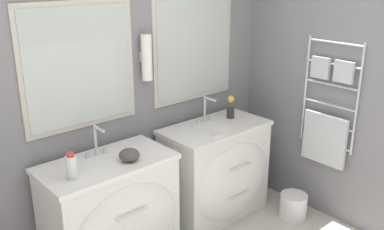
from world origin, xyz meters
name	(u,v)px	position (x,y,z in m)	size (l,w,h in m)	color
wall_back	(100,88)	(0.02, 1.64, 1.31)	(5.00, 0.17, 2.60)	slate
wall_right	(331,76)	(1.73, 0.73, 1.29)	(0.13, 3.42, 2.60)	slate
vanity_left	(113,215)	(-0.15, 1.29, 0.44)	(0.96, 0.58, 0.87)	white
vanity_right	(217,171)	(0.93, 1.29, 0.44)	(0.96, 0.58, 0.87)	white
faucet_left	(97,141)	(-0.15, 1.44, 0.99)	(0.17, 0.14, 0.23)	silver
faucet_right	(206,110)	(0.93, 1.44, 0.99)	(0.17, 0.14, 0.23)	silver
toiletry_bottle	(72,167)	(-0.45, 1.24, 0.95)	(0.07, 0.07, 0.18)	silver
amenity_bowl	(129,155)	(-0.02, 1.22, 0.91)	(0.15, 0.15, 0.09)	#4C4742
flower_vase	(231,108)	(1.18, 1.38, 0.96)	(0.07, 0.07, 0.21)	#332D2D
soap_dish	(216,133)	(0.79, 1.17, 0.89)	(0.08, 0.06, 0.04)	white
waste_bin	(293,205)	(1.42, 0.79, 0.12)	(0.25, 0.25, 0.23)	silver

